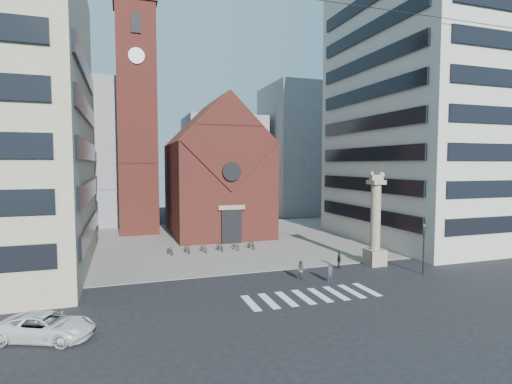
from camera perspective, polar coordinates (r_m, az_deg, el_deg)
ground at (r=31.89m, az=4.58°, el=-13.05°), size 120.00×120.00×0.00m
piazza at (r=49.43m, az=-4.16°, el=-6.88°), size 46.00×30.00×0.05m
zebra_crossing at (r=29.52m, az=7.96°, el=-14.48°), size 10.20×3.20×0.01m
church at (r=54.43m, az=-5.78°, el=2.55°), size 12.00×16.65×18.00m
campanile at (r=56.42m, az=-16.65°, el=10.34°), size 5.50×5.50×31.20m
building_right at (r=54.26m, az=23.69°, el=10.71°), size 18.00×22.00×32.00m
bg_block_left at (r=68.52m, az=-25.33°, el=5.00°), size 16.00×14.00×22.00m
bg_block_mid at (r=75.22m, az=-4.69°, el=3.72°), size 14.00×12.00×18.00m
bg_block_right at (r=77.90m, az=7.41°, el=5.92°), size 16.00×14.00×24.00m
lion_column at (r=38.50m, az=16.69°, el=-4.96°), size 1.63×1.60×8.68m
traffic_light at (r=36.84m, az=22.83°, el=-7.36°), size 0.13×0.16×4.30m
white_car at (r=25.07m, az=-27.82°, el=-16.63°), size 5.57×4.12×1.41m
pedestrian_0 at (r=32.71m, az=10.56°, el=-11.22°), size 0.67×0.56×1.58m
pedestrian_1 at (r=32.90m, az=6.48°, el=-11.08°), size 0.97×0.89×1.60m
pedestrian_2 at (r=37.02m, az=11.81°, el=-9.47°), size 0.59×0.97×1.55m
scooter_0 at (r=42.36m, az=-12.18°, el=-8.18°), size 0.95×1.70×0.85m
scooter_1 at (r=42.57m, az=-9.81°, el=-8.02°), size 0.82×1.62×0.94m
scooter_2 at (r=42.87m, az=-7.48°, el=-7.98°), size 0.95×1.70×0.85m
scooter_3 at (r=43.22m, az=-5.18°, el=-7.80°), size 0.82×1.62×0.94m
scooter_4 at (r=43.66m, az=-2.93°, el=-7.73°), size 0.95×1.70×0.85m
scooter_5 at (r=44.14m, az=-0.72°, el=-7.53°), size 0.82×1.62×0.94m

